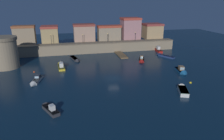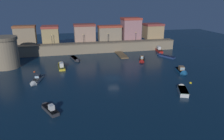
# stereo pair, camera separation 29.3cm
# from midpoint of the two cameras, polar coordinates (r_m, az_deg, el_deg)

# --- Properties ---
(ground_plane) EXTENTS (143.24, 143.24, 0.00)m
(ground_plane) POSITION_cam_midpoint_polar(r_m,az_deg,el_deg) (47.51, 0.25, -2.27)
(ground_plane) COLOR #0C2338
(quay_wall) EXTENTS (55.60, 3.50, 3.43)m
(quay_wall) POSITION_cam_midpoint_polar(r_m,az_deg,el_deg) (71.05, -4.59, 6.21)
(quay_wall) COLOR gray
(quay_wall) RESTS_ON ground
(old_town_backdrop) EXTENTS (51.78, 6.13, 7.82)m
(old_town_backdrop) POSITION_cam_midpoint_polar(r_m,az_deg,el_deg) (74.50, -3.44, 10.42)
(old_town_backdrop) COLOR gray
(old_town_backdrop) RESTS_ON ground
(fortress_tower) EXTENTS (7.01, 7.01, 8.16)m
(fortress_tower) POSITION_cam_midpoint_polar(r_m,az_deg,el_deg) (60.62, -27.59, 4.31)
(fortress_tower) COLOR gray
(fortress_tower) RESTS_ON ground
(pier_dock) EXTENTS (2.30, 8.55, 0.70)m
(pier_dock) POSITION_cam_midpoint_polar(r_m,az_deg,el_deg) (67.29, 2.35, 4.20)
(pier_dock) COLOR brown
(pier_dock) RESTS_ON ground
(quay_lamp_0) EXTENTS (0.32, 0.32, 3.29)m
(quay_lamp_0) POSITION_cam_midpoint_polar(r_m,az_deg,el_deg) (69.65, -16.51, 8.53)
(quay_lamp_0) COLOR black
(quay_lamp_0) RESTS_ON quay_wall
(quay_lamp_1) EXTENTS (0.32, 0.32, 2.96)m
(quay_lamp_1) POSITION_cam_midpoint_polar(r_m,az_deg,el_deg) (69.84, -8.16, 8.97)
(quay_lamp_1) COLOR black
(quay_lamp_1) RESTS_ON quay_wall
(quay_lamp_2) EXTENTS (0.32, 0.32, 2.95)m
(quay_lamp_2) POSITION_cam_midpoint_polar(r_m,az_deg,el_deg) (71.07, -1.34, 9.32)
(quay_lamp_2) COLOR black
(quay_lamp_2) RESTS_ON quay_wall
(quay_lamp_3) EXTENTS (0.32, 0.32, 3.02)m
(quay_lamp_3) POSITION_cam_midpoint_polar(r_m,az_deg,el_deg) (73.73, 6.32, 9.58)
(quay_lamp_3) COLOR black
(quay_lamp_3) RESTS_ON quay_wall
(moored_boat_0) EXTENTS (3.51, 6.07, 1.96)m
(moored_boat_0) POSITION_cam_midpoint_polar(r_m,az_deg,el_deg) (60.92, 8.00, 2.70)
(moored_boat_0) COLOR red
(moored_boat_0) RESTS_ON ground
(moored_boat_1) EXTENTS (2.91, 7.23, 1.25)m
(moored_boat_1) POSITION_cam_midpoint_polar(r_m,az_deg,el_deg) (62.48, -10.13, 2.89)
(moored_boat_1) COLOR #333338
(moored_boat_1) RESTS_ON ground
(moored_boat_2) EXTENTS (4.19, 6.46, 1.18)m
(moored_boat_2) POSITION_cam_midpoint_polar(r_m,az_deg,el_deg) (67.68, 13.90, 3.85)
(moored_boat_2) COLOR navy
(moored_boat_2) RESTS_ON ground
(moored_boat_3) EXTENTS (2.00, 6.94, 2.41)m
(moored_boat_3) POSITION_cam_midpoint_polar(r_m,az_deg,el_deg) (56.82, -13.99, 1.20)
(moored_boat_3) COLOR gold
(moored_boat_3) RESTS_ON ground
(moored_boat_4) EXTENTS (3.46, 5.22, 1.73)m
(moored_boat_4) POSITION_cam_midpoint_polar(r_m,az_deg,el_deg) (35.57, -17.14, -10.00)
(moored_boat_4) COLOR #333338
(moored_boat_4) RESTS_ON ground
(moored_boat_5) EXTENTS (2.38, 7.03, 2.02)m
(moored_boat_5) POSITION_cam_midpoint_polar(r_m,az_deg,el_deg) (74.71, 12.36, 5.56)
(moored_boat_5) COLOR red
(moored_boat_5) RESTS_ON ground
(moored_boat_6) EXTENTS (3.31, 5.32, 1.48)m
(moored_boat_6) POSITION_cam_midpoint_polar(r_m,az_deg,el_deg) (42.87, 18.58, -5.07)
(moored_boat_6) COLOR silver
(moored_boat_6) RESTS_ON ground
(moored_boat_7) EXTENTS (2.64, 6.49, 1.60)m
(moored_boat_7) POSITION_cam_midpoint_polar(r_m,az_deg,el_deg) (47.87, -20.40, -2.88)
(moored_boat_7) COLOR silver
(moored_boat_7) RESTS_ON ground
(moored_boat_8) EXTENTS (2.70, 5.82, 2.01)m
(moored_boat_8) POSITION_cam_midpoint_polar(r_m,az_deg,el_deg) (53.69, 18.52, -0.30)
(moored_boat_8) COLOR #195689
(moored_boat_8) RESTS_ON ground
(mooring_buoy_0) EXTENTS (0.48, 0.48, 0.48)m
(mooring_buoy_0) POSITION_cam_midpoint_polar(r_m,az_deg,el_deg) (54.97, -20.75, -0.58)
(mooring_buoy_0) COLOR #EA4C19
(mooring_buoy_0) RESTS_ON ground
(mooring_buoy_1) EXTENTS (0.55, 0.55, 0.55)m
(mooring_buoy_1) POSITION_cam_midpoint_polar(r_m,az_deg,el_deg) (47.91, 20.59, -3.34)
(mooring_buoy_1) COLOR yellow
(mooring_buoy_1) RESTS_ON ground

